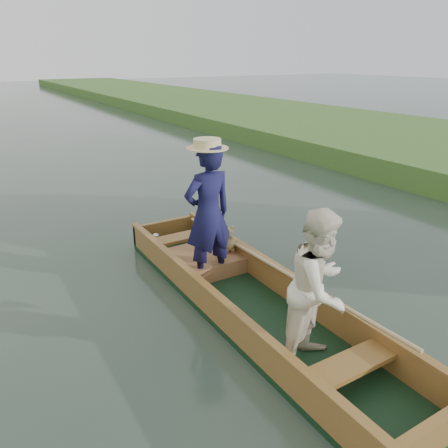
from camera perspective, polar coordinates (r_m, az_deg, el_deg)
ground at (r=5.46m, az=3.33°, el=-11.30°), size 120.00×120.00×0.00m
punt at (r=5.12m, az=3.60°, el=-5.76°), size 1.12×5.00×1.97m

